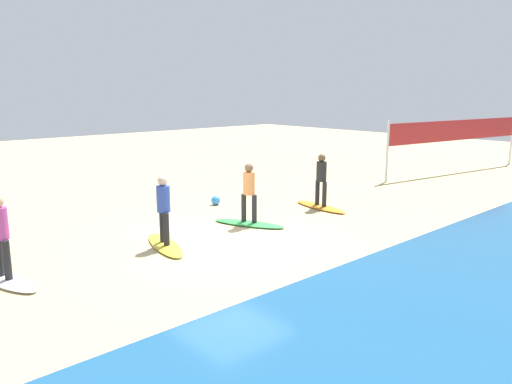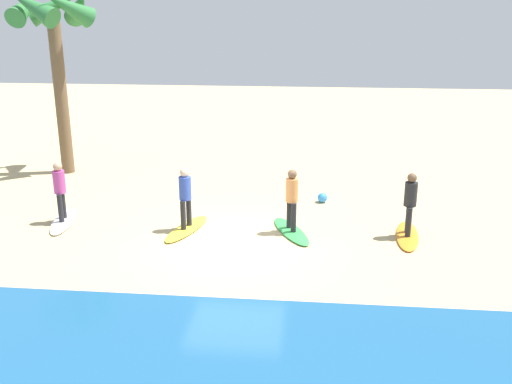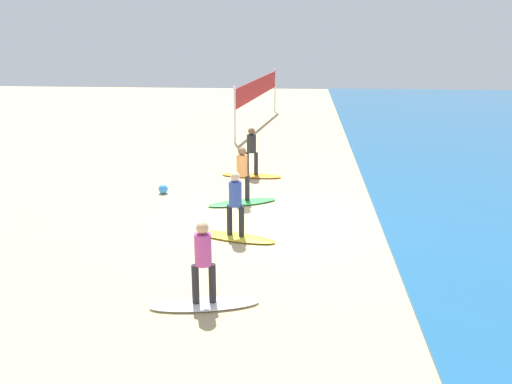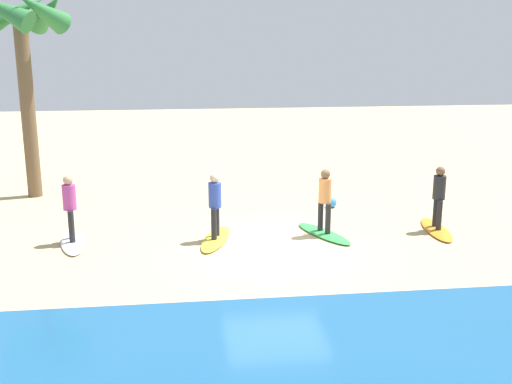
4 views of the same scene
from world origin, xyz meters
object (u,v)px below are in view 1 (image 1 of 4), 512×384
Objects in this scene: surfboard_orange at (321,207)px; surfboard_green at (249,223)px; volleyball_net at (457,133)px; surfboard_yellow at (165,245)px; surfer_yellow at (164,205)px; surfer_white at (0,231)px; beach_ball at (216,200)px; surfer_orange at (321,176)px; surfer_green at (249,188)px; surfboard_white at (5,280)px.

surfboard_orange is 1.00× the size of surfboard_green.
surfboard_yellow is at bearing 2.04° from volleyball_net.
surfer_yellow is 1.00× the size of surfer_white.
beach_ball is (-3.63, -2.68, 0.11)m from surfboard_yellow.
surfer_orange is 1.00× the size of surfer_yellow.
surfer_orange is 0.18× the size of volleyball_net.
surfboard_green is 0.99m from surfer_green.
surfer_green is (3.01, -0.03, 0.00)m from surfer_orange.
surfboard_orange is 5.80m from surfboard_yellow.
surfboard_green is at bearing -84.11° from surfboard_orange.
surfboard_green is 1.00× the size of surfboard_white.
surfer_white is at bearing -3.57° from surfer_yellow.
surfer_white is at bearing 1.01° from volleyball_net.
volleyball_net reaches higher than surfboard_yellow.
surfboard_green is 6.38m from surfer_white.
surfboard_yellow is 4.52m from beach_ball.
surfer_yellow reaches higher than surfboard_white.
surfer_orange is 9.37m from surfboard_white.
surfer_white is (9.31, -0.15, 0.99)m from surfboard_orange.
surfboard_yellow and surfboard_white have the same top height.
surfer_yellow is at bearing 75.45° from surfboard_white.
surfboard_orange is at bearing -179.27° from surfer_yellow.
surfboard_white is at bearing -114.30° from surfboard_green.
surfer_yellow is 0.18× the size of volleyball_net.
beach_ball is (12.06, -2.12, -1.64)m from volleyball_net.
surfer_orange is 3.17m from surfboard_green.
surfboard_white is 7.56m from beach_ball.
surfboard_orange is 1.28× the size of surfer_green.
surfboard_green is 2.96m from surfer_yellow.
surfer_yellow is at bearing -111.10° from surfboard_green.
surfboard_orange is 1.28× the size of surfer_yellow.
volleyball_net is at bearing 99.29° from surfboard_orange.
beach_ball is (-0.84, -2.58, 0.11)m from surfboard_green.
surfer_green is (3.01, -0.03, 0.99)m from surfboard_orange.
surfboard_white is (6.31, -0.11, 0.00)m from surfboard_green.
surfboard_orange and surfboard_yellow have the same top height.
surfboard_yellow is at bearing -82.78° from surfboard_orange.
surfer_yellow is at bearing 2.04° from volleyball_net.
surfer_orange is at bearing 2.81° from volleyball_net.
beach_ball is (-0.84, -2.58, -0.89)m from surfer_green.
surfer_white is at bearing -77.62° from surfboard_yellow.
surfboard_orange is 1.28× the size of surfer_white.
surfboard_green is 2.79m from surfboard_yellow.
surfboard_yellow is 1.28× the size of surfer_white.
surfboard_orange is 9.37m from surfer_white.
surfboard_green is at bearing 71.86° from beach_ball.
surfer_yellow is 3.52m from surfer_white.
surfboard_white is 1.28× the size of surfer_white.
surfer_orange reaches higher than surfboard_yellow.
surfer_yellow is at bearing 36.45° from beach_ball.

